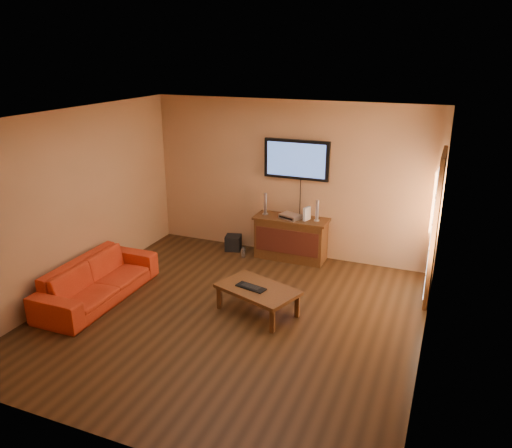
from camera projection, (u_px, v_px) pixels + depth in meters
The scene contains 14 objects.
ground_plane at pixel (230, 317), 6.85m from camera, with size 5.00×5.00×0.00m, color black.
room_walls at pixel (247, 187), 6.83m from camera, with size 5.00×5.00×5.00m.
french_door at pixel (435, 229), 7.11m from camera, with size 0.07×1.02×2.22m.
media_console at pixel (291, 238), 8.64m from camera, with size 1.28×0.49×0.75m.
television at pixel (296, 160), 8.38m from camera, with size 1.13×0.08×0.67m.
coffee_table at pixel (258, 291), 6.86m from camera, with size 1.24×0.98×0.38m.
sofa at pixel (97, 274), 7.23m from camera, with size 2.01×0.59×0.79m, color red.
speaker_left at pixel (265, 205), 8.66m from camera, with size 0.10×0.10×0.38m.
speaker_right at pixel (317, 211), 8.33m from camera, with size 0.10×0.10×0.36m.
av_receiver at pixel (290, 216), 8.49m from camera, with size 0.33×0.24×0.08m, color silver.
game_console at pixel (307, 214), 8.38m from camera, with size 0.05×0.17×0.23m, color white.
subwoofer at pixel (233, 243), 9.10m from camera, with size 0.27×0.27×0.27m, color black.
bottle at pixel (243, 252), 8.77m from camera, with size 0.07×0.07×0.20m.
keyboard at pixel (251, 287), 6.83m from camera, with size 0.45×0.25×0.03m.
Camera 1 is at (2.61, -5.46, 3.47)m, focal length 35.00 mm.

